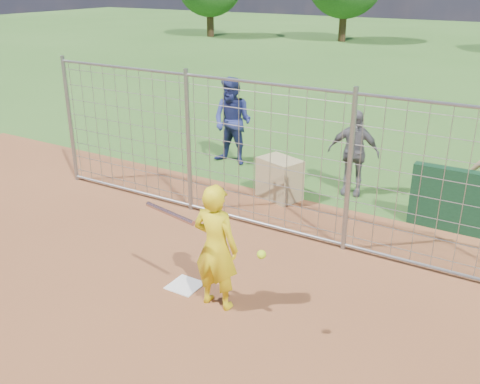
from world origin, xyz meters
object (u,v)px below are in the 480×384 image
Objects in this scene: batter at (216,247)px; bystander_a at (232,121)px; bystander_b at (353,153)px; equipment_bin at (280,179)px.

bystander_a is (-2.86, 4.99, 0.13)m from batter.
bystander_b is (2.99, -0.35, -0.14)m from bystander_a.
equipment_bin is (1.89, -1.30, -0.59)m from bystander_a.
batter is 1.01× the size of bystander_b.
batter is 0.86× the size of bystander_a.
batter reaches higher than equipment_bin.
batter is at bearing -103.37° from bystander_b.
bystander_b is at bearing -94.08° from batter.
equipment_bin is at bearing -77.64° from batter.
bystander_b is at bearing 59.50° from equipment_bin.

